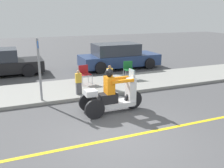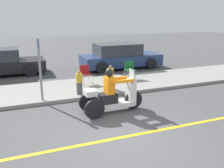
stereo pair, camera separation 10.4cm
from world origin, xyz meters
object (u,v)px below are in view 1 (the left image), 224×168
Objects in this scene: spectator_far_back at (79,83)px; spectator_near_curb at (110,78)px; folding_chair_curbside at (84,73)px; parked_car_lot_center at (118,56)px; motorcycle_trike at (112,96)px; folding_chair_set_back at (129,68)px; street_sign at (39,67)px.

spectator_far_back is 0.95× the size of spectator_near_curb.
parked_car_lot_center reaches higher than folding_chair_curbside.
parked_car_lot_center is at bearing 50.56° from spectator_far_back.
spectator_far_back is at bearing 108.52° from motorcycle_trike.
parked_car_lot_center is at bearing 75.89° from folding_chair_set_back.
motorcycle_trike is at bearing -115.39° from parked_car_lot_center.
folding_chair_curbside is 1.00× the size of folding_chair_set_back.
spectator_near_curb is 1.21× the size of folding_chair_curbside.
spectator_near_curb is at bearing 7.95° from spectator_far_back.
folding_chair_set_back is 2.93m from parked_car_lot_center.
street_sign reaches higher than parked_car_lot_center.
motorcycle_trike is 2.57× the size of folding_chair_curbside.
spectator_near_curb is at bearing 70.23° from motorcycle_trike.
folding_chair_set_back is 0.18× the size of parked_car_lot_center.
spectator_near_curb is 0.21× the size of parked_car_lot_center.
motorcycle_trike is 2.12× the size of spectator_near_curb.
street_sign is at bearing -143.61° from folding_chair_curbside.
spectator_near_curb is 1.21× the size of folding_chair_set_back.
spectator_near_curb is at bearing -57.74° from folding_chair_curbside.
spectator_far_back reaches higher than folding_chair_set_back.
spectator_far_back is 0.21× the size of parked_car_lot_center.
folding_chair_set_back is 4.60m from street_sign.
street_sign is at bearing -172.81° from spectator_near_curb.
spectator_far_back is at bearing -115.00° from folding_chair_curbside.
folding_chair_set_back is at bearing 20.94° from street_sign.
spectator_far_back is 1.16× the size of folding_chair_curbside.
motorcycle_trike is 2.76m from street_sign.
street_sign is at bearing -137.97° from parked_car_lot_center.
spectator_far_back is 3.19m from folding_chair_set_back.
street_sign reaches higher than motorcycle_trike.
parked_car_lot_center reaches higher than folding_chair_set_back.
folding_chair_set_back is 0.37× the size of street_sign.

